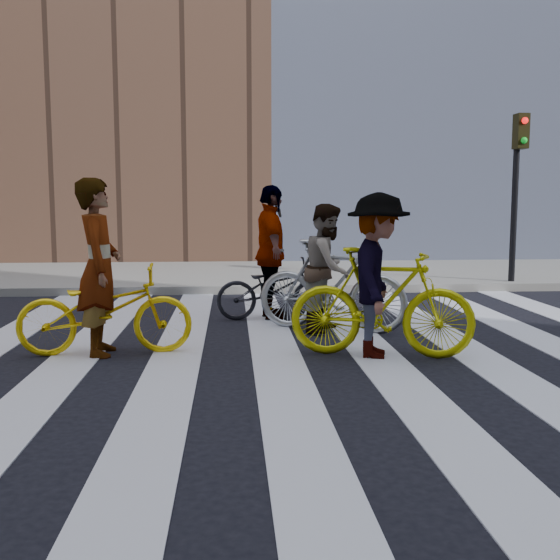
{
  "coord_description": "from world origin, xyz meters",
  "views": [
    {
      "loc": [
        -1.03,
        -6.89,
        1.7
      ],
      "look_at": [
        -0.5,
        0.3,
        0.83
      ],
      "focal_mm": 42.0,
      "sensor_mm": 36.0,
      "label": 1
    }
  ],
  "objects": [
    {
      "name": "ground",
      "position": [
        0.0,
        0.0,
        0.0
      ],
      "size": [
        100.0,
        100.0,
        0.0
      ],
      "primitive_type": "plane",
      "color": "black",
      "rests_on": "ground"
    },
    {
      "name": "sidewalk_far",
      "position": [
        0.0,
        7.5,
        0.07
      ],
      "size": [
        100.0,
        5.0,
        0.15
      ],
      "primitive_type": "cube",
      "color": "gray",
      "rests_on": "ground"
    },
    {
      "name": "zebra_crosswalk",
      "position": [
        0.0,
        0.0,
        0.01
      ],
      "size": [
        8.25,
        10.0,
        0.01
      ],
      "color": "silver",
      "rests_on": "ground"
    },
    {
      "name": "traffic_signal",
      "position": [
        4.4,
        5.32,
        2.28
      ],
      "size": [
        0.22,
        0.42,
        3.33
      ],
      "color": "black",
      "rests_on": "ground"
    },
    {
      "name": "bike_yellow_left",
      "position": [
        -2.44,
        0.39,
        0.5
      ],
      "size": [
        1.95,
        0.81,
        1.0
      ],
      "primitive_type": "imported",
      "rotation": [
        0.0,
        0.0,
        1.65
      ],
      "color": "yellow",
      "rests_on": "ground"
    },
    {
      "name": "bike_silver_mid",
      "position": [
        0.27,
        1.51,
        0.6
      ],
      "size": [
        2.06,
        1.34,
        1.2
      ],
      "primitive_type": "imported",
      "rotation": [
        0.0,
        0.0,
        1.15
      ],
      "color": "#A3A8AD",
      "rests_on": "ground"
    },
    {
      "name": "bike_yellow_right",
      "position": [
        0.59,
        0.06,
        0.6
      ],
      "size": [
        2.08,
        1.06,
        1.2
      ],
      "primitive_type": "imported",
      "rotation": [
        0.0,
        0.0,
        1.31
      ],
      "color": "#C4C40A",
      "rests_on": "ground"
    },
    {
      "name": "bike_dark_rear",
      "position": [
        -0.42,
        2.45,
        0.44
      ],
      "size": [
        1.73,
        0.74,
        0.88
      ],
      "primitive_type": "imported",
      "rotation": [
        0.0,
        0.0,
        1.67
      ],
      "color": "black",
      "rests_on": "ground"
    },
    {
      "name": "rider_left",
      "position": [
        -2.49,
        0.39,
        0.98
      ],
      "size": [
        0.52,
        0.75,
        1.95
      ],
      "primitive_type": "imported",
      "rotation": [
        0.0,
        0.0,
        1.65
      ],
      "color": "slate",
      "rests_on": "ground"
    },
    {
      "name": "rider_mid",
      "position": [
        0.22,
        1.51,
        0.83
      ],
      "size": [
        0.91,
        1.0,
        1.67
      ],
      "primitive_type": "imported",
      "rotation": [
        0.0,
        0.0,
        1.15
      ],
      "color": "slate",
      "rests_on": "ground"
    },
    {
      "name": "rider_right",
      "position": [
        0.54,
        0.06,
        0.9
      ],
      "size": [
        0.94,
        1.29,
        1.79
      ],
      "primitive_type": "imported",
      "rotation": [
        0.0,
        0.0,
        1.31
      ],
      "color": "slate",
      "rests_on": "ground"
    },
    {
      "name": "rider_rear",
      "position": [
        -0.47,
        2.45,
        0.96
      ],
      "size": [
        0.58,
        1.17,
        1.93
      ],
      "primitive_type": "imported",
      "rotation": [
        0.0,
        0.0,
        1.67
      ],
      "color": "slate",
      "rests_on": "ground"
    }
  ]
}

